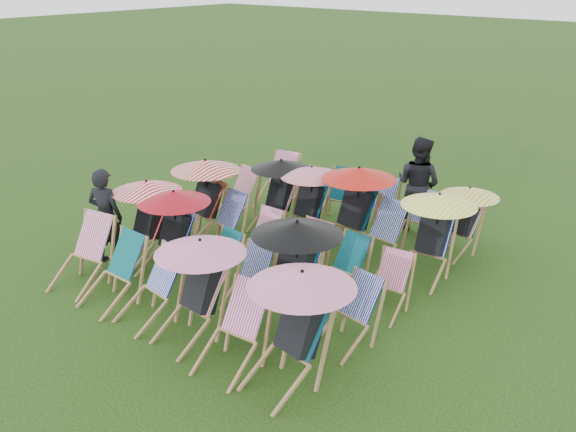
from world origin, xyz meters
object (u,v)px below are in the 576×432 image
Objects in this scene: person_left at (106,216)px; person_rear at (418,184)px; deckchair_0 at (81,254)px; deckchair_29 at (461,219)px; deckchair_5 at (292,328)px.

person_rear reaches higher than person_left.
deckchair_0 is at bearing 63.42° from person_rear.
deckchair_0 is 0.60× the size of person_rear.
person_left reaches higher than deckchair_29.
deckchair_0 is 0.66× the size of person_left.
deckchair_0 is 5.83m from person_rear.
deckchair_5 is 4.58m from deckchair_29.
person_rear reaches higher than deckchair_29.
deckchair_0 is 0.73× the size of deckchair_5.
deckchair_5 is at bearing -77.21° from deckchair_29.
deckchair_5 is at bearing 150.77° from person_left.
deckchair_5 reaches higher than deckchair_29.
deckchair_29 is at bearing 159.01° from person_rear.
person_rear is (2.79, 5.11, 0.35)m from deckchair_0.
deckchair_29 is (-0.12, 4.58, -0.15)m from deckchair_5.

